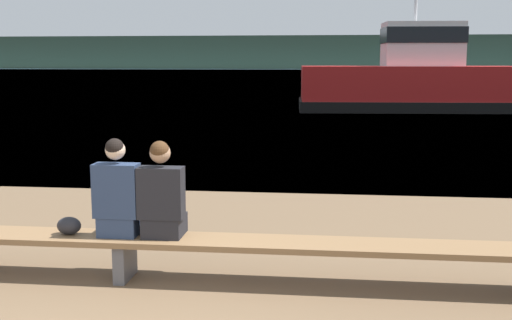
# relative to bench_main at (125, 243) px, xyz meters

# --- Properties ---
(water_surface) EXTENTS (240.00, 240.00, 0.00)m
(water_surface) POSITION_rel_bench_main_xyz_m (0.29, 124.53, -0.38)
(water_surface) COLOR #5684A3
(water_surface) RESTS_ON ground
(far_shoreline) EXTENTS (600.00, 12.00, 8.94)m
(far_shoreline) POSITION_rel_bench_main_xyz_m (0.29, 174.33, 4.09)
(far_shoreline) COLOR #2D3D2D
(far_shoreline) RESTS_ON ground
(bench_main) EXTENTS (8.84, 0.53, 0.45)m
(bench_main) POSITION_rel_bench_main_xyz_m (0.00, 0.00, 0.00)
(bench_main) COLOR brown
(bench_main) RESTS_ON ground
(person_left) EXTENTS (0.46, 0.43, 1.02)m
(person_left) POSITION_rel_bench_main_xyz_m (-0.06, 0.02, 0.49)
(person_left) COLOR navy
(person_left) RESTS_ON bench_main
(person_right) EXTENTS (0.46, 0.43, 1.00)m
(person_right) POSITION_rel_bench_main_xyz_m (0.40, 0.02, 0.49)
(person_right) COLOR black
(person_right) RESTS_ON bench_main
(shopping_bag) EXTENTS (0.25, 0.19, 0.19)m
(shopping_bag) POSITION_rel_bench_main_xyz_m (-0.59, 0.00, 0.16)
(shopping_bag) COLOR #232328
(shopping_bag) RESTS_ON bench_main
(tugboat_red) EXTENTS (10.13, 4.26, 7.35)m
(tugboat_red) POSITION_rel_bench_main_xyz_m (5.69, 23.49, 0.87)
(tugboat_red) COLOR #A81919
(tugboat_red) RESTS_ON water_surface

